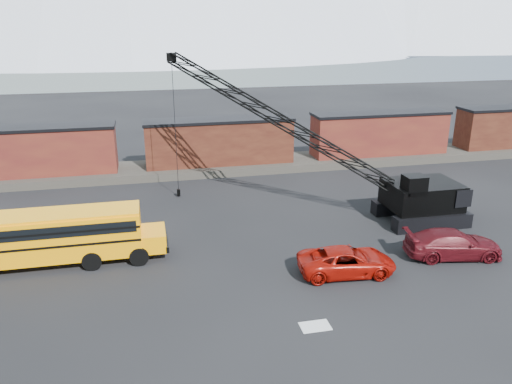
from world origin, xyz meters
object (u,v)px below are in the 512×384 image
school_bus (57,236)px  maroon_suv (453,244)px  red_pickup (347,261)px  crawler_crane (284,122)px

school_bus → maroon_suv: bearing=-10.1°
school_bus → red_pickup: school_bus is taller
school_bus → red_pickup: (15.73, -4.65, -1.04)m
school_bus → red_pickup: size_ratio=2.15×
maroon_suv → school_bus: bearing=89.6°
maroon_suv → crawler_crane: 13.85m
red_pickup → maroon_suv: 7.00m
maroon_suv → crawler_crane: bearing=48.0°
red_pickup → maroon_suv: size_ratio=0.95×
school_bus → crawler_crane: crawler_crane is taller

